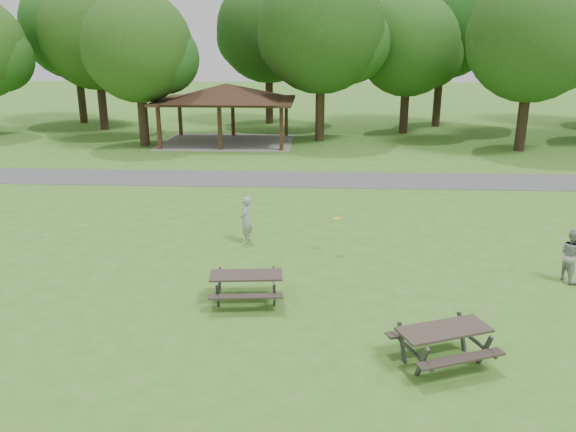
{
  "coord_description": "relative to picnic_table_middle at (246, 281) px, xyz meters",
  "views": [
    {
      "loc": [
        1.84,
        -12.11,
        6.37
      ],
      "look_at": [
        1.0,
        4.0,
        1.3
      ],
      "focal_mm": 35.0,
      "sensor_mm": 36.0,
      "label": 1
    }
  ],
  "objects": [
    {
      "name": "frisbee_in_flight",
      "position": [
        2.37,
        3.57,
        0.55
      ],
      "size": [
        0.35,
        0.35,
        0.02
      ],
      "color": "yellow",
      "rests_on": "ground"
    },
    {
      "name": "tree_row_e",
      "position": [
        1.98,
        24.24,
        6.2
      ],
      "size": [
        8.4,
        8.0,
        11.02
      ],
      "color": "#2F2115",
      "rests_on": "ground"
    },
    {
      "name": "picnic_table_middle",
      "position": [
        0.0,
        0.0,
        0.0
      ],
      "size": [
        1.94,
        1.62,
        0.79
      ],
      "color": "#332925",
      "rests_on": "ground"
    },
    {
      "name": "tree_row_g",
      "position": [
        13.98,
        21.24,
        5.75
      ],
      "size": [
        7.77,
        7.4,
        10.25
      ],
      "color": "black",
      "rests_on": "ground"
    },
    {
      "name": "tree_deep_b",
      "position": [
        -2.02,
        32.24,
        6.31
      ],
      "size": [
        8.4,
        8.0,
        11.13
      ],
      "color": "black",
      "rests_on": "ground"
    },
    {
      "name": "frisbee_catcher",
      "position": [
        8.73,
        1.79,
        0.17
      ],
      "size": [
        0.75,
        0.86,
        1.5
      ],
      "primitive_type": "imported",
      "rotation": [
        0.0,
        0.0,
        1.87
      ],
      "color": "#A2A2A5",
      "rests_on": "ground"
    },
    {
      "name": "asphalt_path",
      "position": [
        -0.12,
        13.21,
        -0.57
      ],
      "size": [
        120.0,
        3.2,
        0.02
      ],
      "primitive_type": "cube",
      "color": "#4A4A4D",
      "rests_on": "ground"
    },
    {
      "name": "tree_row_f",
      "position": [
        7.97,
        27.74,
        5.26
      ],
      "size": [
        7.35,
        7.0,
        9.55
      ],
      "color": "black",
      "rests_on": "ground"
    },
    {
      "name": "tree_row_d",
      "position": [
        -9.03,
        21.74,
        5.19
      ],
      "size": [
        6.93,
        6.6,
        9.27
      ],
      "color": "black",
      "rests_on": "ground"
    },
    {
      "name": "picnic_table_far",
      "position": [
        4.36,
        -2.6,
        0.02
      ],
      "size": [
        2.29,
        2.08,
        0.82
      ],
      "color": "#332B25",
      "rests_on": "ground"
    },
    {
      "name": "tree_row_c",
      "position": [
        -14.02,
        28.24,
        5.96
      ],
      "size": [
        8.19,
        7.8,
        10.67
      ],
      "color": "black",
      "rests_on": "ground"
    },
    {
      "name": "frisbee_thrower",
      "position": [
        -0.55,
        4.39,
        0.2
      ],
      "size": [
        0.43,
        0.6,
        1.55
      ],
      "primitive_type": "imported",
      "rotation": [
        0.0,
        0.0,
        -1.68
      ],
      "color": "#9FA0A2",
      "rests_on": "ground"
    },
    {
      "name": "tree_deep_a",
      "position": [
        -17.02,
        31.74,
        6.55
      ],
      "size": [
        8.4,
        8.0,
        11.38
      ],
      "color": "black",
      "rests_on": "ground"
    },
    {
      "name": "ground",
      "position": [
        -0.12,
        -0.79,
        -0.58
      ],
      "size": [
        160.0,
        160.0,
        0.0
      ],
      "primitive_type": "plane",
      "color": "#3C7321",
      "rests_on": "ground"
    },
    {
      "name": "pavilion",
      "position": [
        -4.12,
        23.21,
        2.48
      ],
      "size": [
        8.6,
        7.01,
        3.76
      ],
      "color": "#3B2015",
      "rests_on": "ground"
    },
    {
      "name": "tree_deep_c",
      "position": [
        10.99,
        31.24,
        6.87
      ],
      "size": [
        8.82,
        8.4,
        11.9
      ],
      "color": "#2F1E15",
      "rests_on": "ground"
    }
  ]
}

